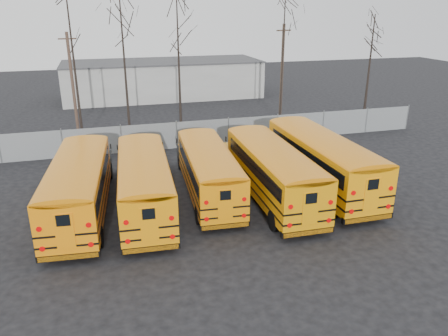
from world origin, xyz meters
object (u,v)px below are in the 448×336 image
object	(u,v)px
bus_c	(208,167)
utility_pole_right	(282,71)
bus_a	(79,182)
bus_d	(271,168)
bus_b	(144,179)
bus_e	(320,157)
utility_pole_left	(72,81)

from	to	relation	value
bus_c	utility_pole_right	xyz separation A→B (m)	(10.91, 15.70, 2.70)
bus_a	bus_d	world-z (taller)	bus_d
bus_b	bus_e	size ratio (longest dim) A/B	0.93
bus_a	bus_b	xyz separation A→B (m)	(3.16, -0.34, -0.03)
bus_b	utility_pole_left	world-z (taller)	utility_pole_left
bus_b	bus_c	xyz separation A→B (m)	(3.58, 0.91, -0.07)
bus_c	bus_d	bearing A→B (deg)	-18.21
bus_a	bus_c	xyz separation A→B (m)	(6.74, 0.57, -0.11)
bus_e	bus_a	bearing A→B (deg)	179.69
bus_b	bus_e	bearing A→B (deg)	5.15
bus_d	bus_c	bearing A→B (deg)	159.12
bus_a	utility_pole_left	bearing A→B (deg)	97.48
utility_pole_right	utility_pole_left	bearing A→B (deg)	164.82
bus_b	bus_d	distance (m)	6.79
bus_b	utility_pole_right	distance (m)	22.20
bus_a	bus_b	bearing A→B (deg)	-1.03
bus_a	utility_pole_left	world-z (taller)	utility_pole_left
bus_b	bus_d	world-z (taller)	bus_d
utility_pole_left	utility_pole_right	distance (m)	18.35
bus_a	bus_d	xyz separation A→B (m)	(9.93, -0.74, 0.03)
bus_e	bus_c	bearing A→B (deg)	174.32
bus_b	utility_pole_left	distance (m)	18.04
bus_a	utility_pole_right	xyz separation A→B (m)	(17.64, 16.27, 2.59)
bus_d	bus_e	world-z (taller)	bus_e
bus_d	bus_e	size ratio (longest dim) A/B	0.96
bus_b	bus_e	xyz separation A→B (m)	(10.01, 0.27, 0.15)
utility_pole_right	bus_a	bearing A→B (deg)	-149.85
bus_a	bus_d	bearing A→B (deg)	0.94
bus_c	utility_pole_right	bearing A→B (deg)	59.19
utility_pole_right	bus_b	bearing A→B (deg)	-143.62
bus_a	utility_pole_left	size ratio (longest dim) A/B	1.37
utility_pole_left	bus_a	bearing A→B (deg)	-92.52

